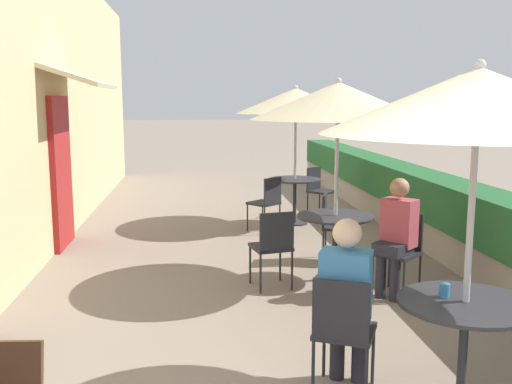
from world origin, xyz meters
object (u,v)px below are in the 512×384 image
cafe_chair_far_left (319,187)px  cafe_chair_mid_right (333,222)px  patio_table_mid (335,231)px  cafe_chair_mid_left (401,246)px  patio_table_near (464,328)px  patio_umbrella_near (478,101)px  seated_patron_mid_left (396,232)px  patio_table_far (295,189)px  cafe_chair_mid_back (273,243)px  cafe_chair_near_right (343,326)px  coffee_cup_near (444,290)px  patio_umbrella_far (296,101)px  seated_patron_near_right (346,297)px  cafe_chair_far_right (267,199)px  patio_umbrella_mid (338,101)px

cafe_chair_far_left → cafe_chair_mid_right: bearing=39.8°
patio_table_mid → cafe_chair_mid_left: 0.78m
patio_table_mid → cafe_chair_far_left: 3.67m
patio_table_near → patio_umbrella_near: size_ratio=0.38×
seated_patron_mid_left → patio_table_far: 3.67m
patio_table_near → patio_umbrella_near: 1.45m
patio_table_mid → cafe_chair_mid_back: 0.78m
cafe_chair_near_right → patio_table_far: (0.67, 5.62, 0.06)m
cafe_chair_mid_left → patio_table_mid: bearing=5.6°
patio_table_near → cafe_chair_mid_left: size_ratio=1.00×
patio_umbrella_near → cafe_chair_mid_left: 2.79m
patio_table_near → cafe_chair_near_right: 0.78m
coffee_cup_near → cafe_chair_far_left: cafe_chair_far_left is taller
cafe_chair_mid_back → cafe_chair_far_left: (1.35, 3.86, 0.00)m
cafe_chair_mid_right → cafe_chair_far_left: size_ratio=1.00×
cafe_chair_near_right → coffee_cup_near: 0.71m
cafe_chair_near_right → patio_umbrella_far: 5.86m
seated_patron_near_right → patio_table_mid: 2.53m
patio_table_mid → patio_table_far: bearing=88.5°
seated_patron_near_right → coffee_cup_near: 0.65m
cafe_chair_near_right → cafe_chair_mid_right: size_ratio=1.00×
patio_umbrella_near → patio_umbrella_far: 5.88m
seated_patron_mid_left → patio_table_far: seated_patron_mid_left is taller
seated_patron_near_right → cafe_chair_far_right: 4.95m
cafe_chair_near_right → patio_umbrella_mid: 3.04m
patio_table_near → patio_umbrella_mid: (-0.15, 2.83, 1.45)m
seated_patron_near_right → cafe_chair_mid_left: size_ratio=1.44×
patio_table_near → cafe_chair_mid_right: cafe_chair_mid_right is taller
patio_table_far → cafe_chair_far_left: cafe_chair_far_left is taller
patio_umbrella_near → cafe_chair_far_right: (-0.60, 5.31, -1.52)m
cafe_chair_mid_right → cafe_chair_mid_back: size_ratio=1.00×
seated_patron_near_right → cafe_chair_mid_back: (-0.20, 2.23, -0.17)m
patio_umbrella_near → cafe_chair_far_left: patio_umbrella_near is taller
patio_umbrella_far → cafe_chair_far_right: 1.70m
patio_umbrella_near → cafe_chair_far_right: bearing=96.4°
patio_table_mid → coffee_cup_near: bearing=-89.1°
patio_umbrella_near → cafe_chair_near_right: patio_umbrella_near is taller
patio_umbrella_near → cafe_chair_far_left: bearing=85.9°
patio_umbrella_mid → patio_table_mid: bearing=-90.0°
patio_umbrella_mid → cafe_chair_far_left: bearing=80.4°
patio_umbrella_mid → patio_table_near: bearing=-87.0°
cafe_chair_near_right → seated_patron_near_right: (0.05, 0.10, 0.17)m
cafe_chair_near_right → cafe_chair_far_left: (1.20, 6.19, 0.00)m
coffee_cup_near → cafe_chair_far_left: size_ratio=0.10×
patio_table_mid → cafe_chair_far_right: 2.52m
patio_umbrella_mid → cafe_chair_mid_right: bearing=77.8°
patio_table_near → patio_umbrella_far: bearing=90.6°
patio_table_near → cafe_chair_mid_left: 2.35m
cafe_chair_near_right → patio_umbrella_far: bearing=108.1°
seated_patron_near_right → cafe_chair_far_right: seated_patron_near_right is taller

